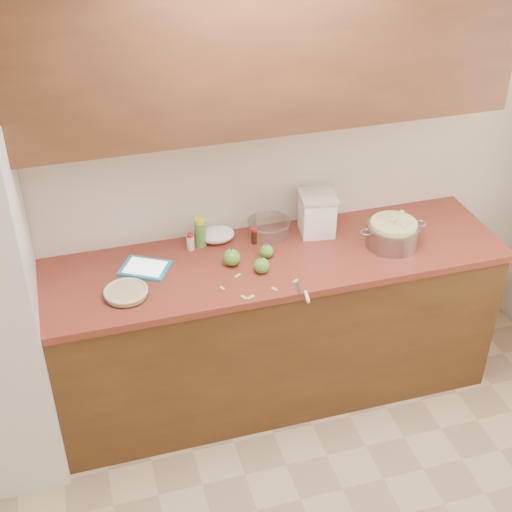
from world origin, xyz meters
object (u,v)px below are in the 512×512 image
object	(u,v)px
colander	(393,234)
tablet	(145,268)
pie	(126,292)
flour_canister	(317,213)

from	to	relation	value
colander	tablet	world-z (taller)	colander
pie	tablet	size ratio (longest dim) A/B	0.75
pie	flour_canister	distance (m)	1.12
colander	tablet	xyz separation A→B (m)	(-1.30, 0.13, -0.06)
pie	tablet	bearing A→B (deg)	57.76
colander	tablet	size ratio (longest dim) A/B	1.28
pie	tablet	distance (m)	0.23
colander	pie	bearing A→B (deg)	-177.60
flour_canister	pie	bearing A→B (deg)	-164.89
flour_canister	tablet	bearing A→B (deg)	-174.15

